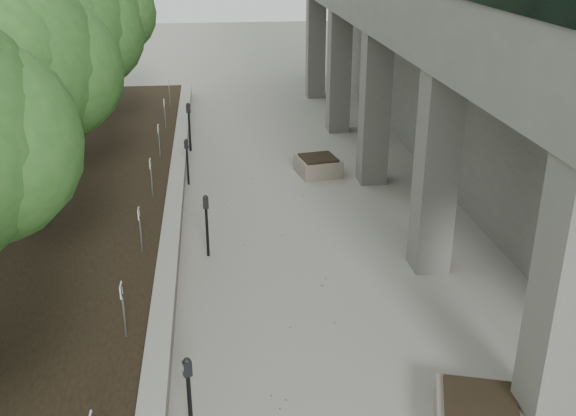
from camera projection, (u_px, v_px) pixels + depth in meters
retaining_wall at (174, 210)px, 15.66m from camera, size 0.39×26.00×0.50m
planting_bed at (14, 219)px, 15.28m from camera, size 7.00×26.00×0.40m
crabapple_tree_3 at (13, 104)px, 13.31m from camera, size 4.60×4.00×5.44m
crabapple_tree_4 at (62, 59)px, 17.89m from camera, size 4.60×4.00×5.44m
crabapple_tree_5 at (91, 33)px, 22.46m from camera, size 4.60×4.00×5.44m
parking_sign_3 at (123, 311)px, 10.33m from camera, size 0.04×0.22×0.96m
parking_sign_4 at (140, 231)px, 13.07m from camera, size 0.04×0.22×0.96m
parking_sign_5 at (151, 178)px, 15.82m from camera, size 0.04×0.22×0.96m
parking_sign_6 at (159, 141)px, 18.56m from camera, size 0.04×0.22×0.96m
parking_sign_7 at (165, 114)px, 21.31m from camera, size 0.04×0.22×0.96m
parking_sign_8 at (169, 93)px, 24.05m from camera, size 0.04×0.22×0.96m
parking_meter_2 at (190, 400)px, 8.71m from camera, size 0.15×0.13×1.33m
parking_meter_3 at (207, 226)px, 13.74m from camera, size 0.14×0.10×1.38m
parking_meter_4 at (187, 162)px, 17.65m from camera, size 0.14×0.12×1.28m
parking_meter_5 at (189, 127)px, 20.33m from camera, size 0.16×0.12×1.52m
planter_front at (479, 416)px, 9.00m from camera, size 1.45×1.45×0.54m
planter_back at (318, 165)px, 18.56m from camera, size 1.27×1.27×0.51m
berry_scatter at (261, 301)px, 12.28m from camera, size 3.30×14.10×0.02m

